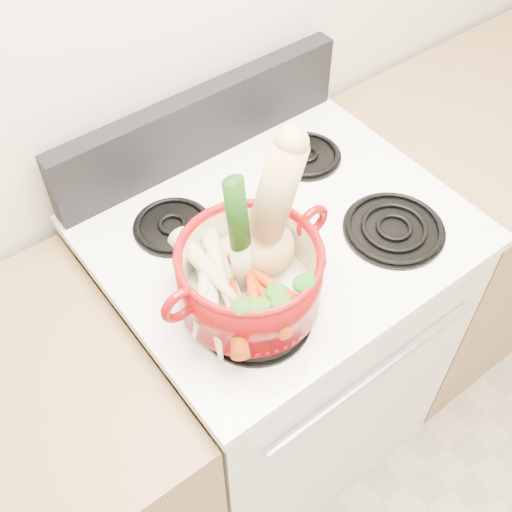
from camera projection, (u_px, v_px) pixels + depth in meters
wall_back at (179, 12)px, 1.32m from camera, size 3.50×0.02×2.60m
stove_body at (275, 344)px, 1.79m from camera, size 0.76×0.65×0.92m
cooktop at (280, 231)px, 1.42m from camera, size 0.78×0.67×0.03m
control_backsplash at (201, 125)px, 1.49m from camera, size 0.76×0.05×0.18m
oven_handle at (377, 374)px, 1.37m from camera, size 0.60×0.02×0.02m
burner_front_left at (255, 316)px, 1.25m from camera, size 0.22×0.22×0.02m
burner_front_right at (394, 228)px, 1.40m from camera, size 0.22×0.22×0.02m
burner_back_left at (172, 225)px, 1.40m from camera, size 0.17×0.17×0.02m
burner_back_right at (305, 155)px, 1.55m from camera, size 0.17×0.17×0.02m
dutch_oven at (250, 277)px, 1.21m from camera, size 0.29×0.29×0.14m
pot_handle_left at (180, 305)px, 1.11m from camera, size 0.08×0.02×0.08m
pot_handle_right at (312, 221)px, 1.24m from camera, size 0.08×0.02×0.08m
squash at (273, 211)px, 1.18m from camera, size 0.21×0.13×0.31m
leek at (241, 237)px, 1.15m from camera, size 0.05×0.08×0.28m
ginger at (228, 250)px, 1.28m from camera, size 0.10×0.08×0.04m
parsnip_0 at (221, 285)px, 1.22m from camera, size 0.07×0.23×0.06m
parsnip_1 at (212, 306)px, 1.18m from camera, size 0.13×0.21×0.06m
parsnip_2 at (223, 263)px, 1.24m from camera, size 0.09×0.22×0.06m
parsnip_3 at (201, 299)px, 1.18m from camera, size 0.14×0.14×0.05m
parsnip_4 at (219, 270)px, 1.21m from camera, size 0.12×0.21×0.06m
parsnip_5 at (214, 275)px, 1.20m from camera, size 0.06×0.24×0.06m
carrot_0 at (253, 290)px, 1.22m from camera, size 0.05×0.16×0.05m
carrot_1 at (237, 317)px, 1.17m from camera, size 0.12×0.16×0.05m
carrot_2 at (266, 283)px, 1.21m from camera, size 0.08×0.20×0.05m
carrot_3 at (270, 307)px, 1.17m from camera, size 0.06×0.14×0.04m
carrot_4 at (253, 293)px, 1.19m from camera, size 0.11×0.17×0.05m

